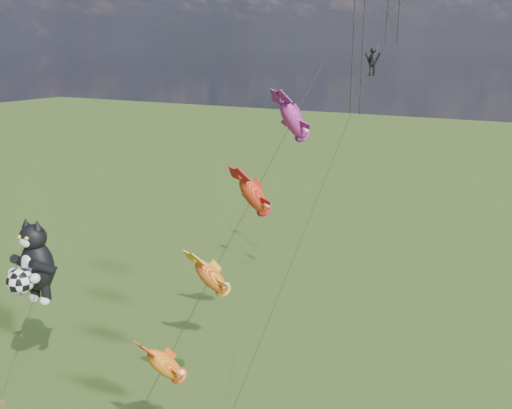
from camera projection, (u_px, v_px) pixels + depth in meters
The scene contains 3 objects.
cat_kite_rig at pixel (33, 264), 32.30m from camera, with size 2.43×4.12×10.40m.
fish_windsock_rig at pixel (232, 236), 28.08m from camera, with size 4.51×15.40×19.00m.
parafoil_rig at pixel (372, 43), 35.12m from camera, with size 3.81×17.38×27.25m.
Camera 1 is at (31.74, -17.19, 19.69)m, focal length 40.00 mm.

